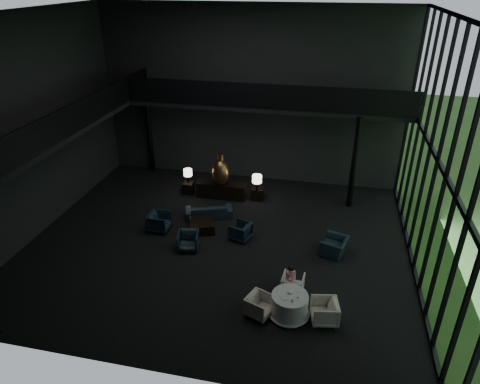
% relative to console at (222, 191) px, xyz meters
% --- Properties ---
extents(floor, '(14.00, 12.00, 0.02)m').
position_rel_console_xyz_m(floor, '(0.80, -3.54, -0.35)').
color(floor, black).
rests_on(floor, ground).
extents(ceiling, '(14.00, 12.00, 0.02)m').
position_rel_console_xyz_m(ceiling, '(0.80, -3.54, 7.65)').
color(ceiling, black).
rests_on(ceiling, ground).
extents(wall_back, '(14.00, 0.04, 8.00)m').
position_rel_console_xyz_m(wall_back, '(0.80, 2.46, 3.65)').
color(wall_back, black).
rests_on(wall_back, ground).
extents(wall_front, '(14.00, 0.04, 8.00)m').
position_rel_console_xyz_m(wall_front, '(0.80, -9.54, 3.65)').
color(wall_front, black).
rests_on(wall_front, ground).
extents(wall_left, '(0.04, 12.00, 8.00)m').
position_rel_console_xyz_m(wall_left, '(-6.20, -3.54, 3.65)').
color(wall_left, black).
rests_on(wall_left, ground).
extents(curtain_wall, '(0.20, 12.00, 8.00)m').
position_rel_console_xyz_m(curtain_wall, '(7.75, -3.54, 3.65)').
color(curtain_wall, black).
rests_on(curtain_wall, ground).
extents(mezzanine_left, '(2.00, 12.00, 0.25)m').
position_rel_console_xyz_m(mezzanine_left, '(-5.20, -3.54, 3.65)').
color(mezzanine_left, black).
rests_on(mezzanine_left, wall_left).
extents(mezzanine_back, '(12.00, 2.00, 0.25)m').
position_rel_console_xyz_m(mezzanine_back, '(1.80, 1.46, 3.65)').
color(mezzanine_back, black).
rests_on(mezzanine_back, wall_back).
extents(railing_left, '(0.06, 12.00, 1.00)m').
position_rel_console_xyz_m(railing_left, '(-4.20, -3.54, 4.25)').
color(railing_left, black).
rests_on(railing_left, mezzanine_left).
extents(railing_back, '(12.00, 0.06, 1.00)m').
position_rel_console_xyz_m(railing_back, '(1.80, 0.46, 4.25)').
color(railing_back, black).
rests_on(railing_back, mezzanine_back).
extents(column_nw, '(0.24, 0.24, 4.00)m').
position_rel_console_xyz_m(column_nw, '(-4.20, 2.16, 1.65)').
color(column_nw, black).
rests_on(column_nw, floor).
extents(column_ne, '(0.24, 0.24, 4.00)m').
position_rel_console_xyz_m(column_ne, '(5.60, 0.46, 1.65)').
color(column_ne, black).
rests_on(column_ne, floor).
extents(console, '(2.20, 0.50, 0.70)m').
position_rel_console_xyz_m(console, '(0.00, 0.00, 0.00)').
color(console, black).
rests_on(console, floor).
extents(bronze_urn, '(0.77, 0.77, 1.44)m').
position_rel_console_xyz_m(bronze_urn, '(0.00, -0.08, 0.96)').
color(bronze_urn, olive).
rests_on(bronze_urn, console).
extents(side_table_left, '(0.48, 0.48, 0.53)m').
position_rel_console_xyz_m(side_table_left, '(-1.60, 0.11, -0.08)').
color(side_table_left, black).
rests_on(side_table_left, floor).
extents(table_lamp_left, '(0.38, 0.38, 0.64)m').
position_rel_console_xyz_m(table_lamp_left, '(-1.60, 0.16, 0.64)').
color(table_lamp_left, black).
rests_on(table_lamp_left, side_table_left).
extents(side_table_right, '(0.50, 0.50, 0.56)m').
position_rel_console_xyz_m(side_table_right, '(1.60, 0.21, -0.07)').
color(side_table_right, black).
rests_on(side_table_right, floor).
extents(table_lamp_right, '(0.42, 0.42, 0.70)m').
position_rel_console_xyz_m(table_lamp_right, '(1.60, 0.01, 0.71)').
color(table_lamp_right, black).
rests_on(table_lamp_right, side_table_right).
extents(sofa, '(1.85, 1.09, 0.70)m').
position_rel_console_xyz_m(sofa, '(-0.09, -1.75, -0.00)').
color(sofa, '#192C3B').
rests_on(sofa, floor).
extents(lounge_armchair_west, '(0.77, 0.82, 0.84)m').
position_rel_console_xyz_m(lounge_armchair_west, '(-1.70, -3.15, 0.07)').
color(lounge_armchair_west, '#152932').
rests_on(lounge_armchair_west, floor).
extents(lounge_armchair_east, '(0.81, 0.84, 0.70)m').
position_rel_console_xyz_m(lounge_armchair_east, '(1.53, -3.09, -0.00)').
color(lounge_armchair_east, '#14222E').
rests_on(lounge_armchair_east, floor).
extents(lounge_armchair_south, '(0.82, 0.79, 0.74)m').
position_rel_console_xyz_m(lounge_armchair_south, '(-0.19, -4.17, 0.02)').
color(lounge_armchair_south, '#222B39').
rests_on(lounge_armchair_south, floor).
extents(window_armchair, '(0.77, 0.97, 0.75)m').
position_rel_console_xyz_m(window_armchair, '(5.03, -3.31, 0.02)').
color(window_armchair, '#253443').
rests_on(window_armchair, floor).
extents(coffee_table, '(1.18, 1.18, 0.41)m').
position_rel_console_xyz_m(coffee_table, '(-0.07, -2.84, -0.14)').
color(coffee_table, black).
rests_on(coffee_table, floor).
extents(dining_table, '(1.23, 1.23, 0.75)m').
position_rel_console_xyz_m(dining_table, '(3.80, -6.79, -0.02)').
color(dining_table, white).
rests_on(dining_table, floor).
extents(dining_chair_north, '(0.64, 0.60, 0.61)m').
position_rel_console_xyz_m(dining_chair_north, '(3.79, -5.72, -0.04)').
color(dining_chair_north, beige).
rests_on(dining_chair_north, floor).
extents(dining_chair_east, '(0.81, 0.85, 0.76)m').
position_rel_console_xyz_m(dining_chair_east, '(4.81, -6.81, 0.03)').
color(dining_chair_east, beige).
rests_on(dining_chair_east, floor).
extents(dining_chair_west, '(0.81, 0.83, 0.67)m').
position_rel_console_xyz_m(dining_chair_west, '(2.94, -6.93, -0.01)').
color(dining_chair_west, '#EEE8CE').
rests_on(dining_chair_west, floor).
extents(child, '(0.29, 0.29, 0.63)m').
position_rel_console_xyz_m(child, '(3.72, -5.85, 0.41)').
color(child, '#C2959B').
rests_on(child, dining_chair_north).
extents(plate_a, '(0.33, 0.33, 0.02)m').
position_rel_console_xyz_m(plate_a, '(3.65, -6.92, 0.41)').
color(plate_a, white).
rests_on(plate_a, dining_table).
extents(plate_b, '(0.23, 0.23, 0.01)m').
position_rel_console_xyz_m(plate_b, '(4.04, -6.52, 0.41)').
color(plate_b, white).
rests_on(plate_b, dining_table).
extents(saucer, '(0.14, 0.14, 0.01)m').
position_rel_console_xyz_m(saucer, '(4.03, -6.91, 0.41)').
color(saucer, white).
rests_on(saucer, dining_table).
extents(coffee_cup, '(0.10, 0.10, 0.06)m').
position_rel_console_xyz_m(coffee_cup, '(4.03, -6.84, 0.44)').
color(coffee_cup, white).
rests_on(coffee_cup, saucer).
extents(cereal_bowl, '(0.15, 0.15, 0.07)m').
position_rel_console_xyz_m(cereal_bowl, '(3.78, -6.70, 0.44)').
color(cereal_bowl, white).
rests_on(cereal_bowl, dining_table).
extents(cream_pot, '(0.06, 0.06, 0.07)m').
position_rel_console_xyz_m(cream_pot, '(3.88, -7.04, 0.44)').
color(cream_pot, '#99999E').
rests_on(cream_pot, dining_table).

